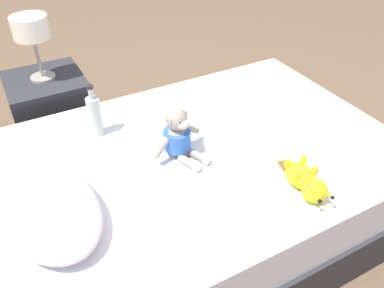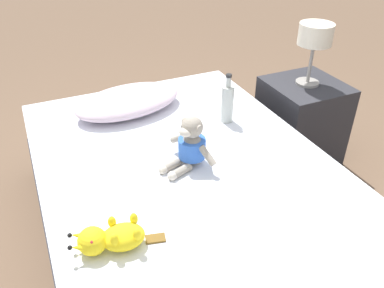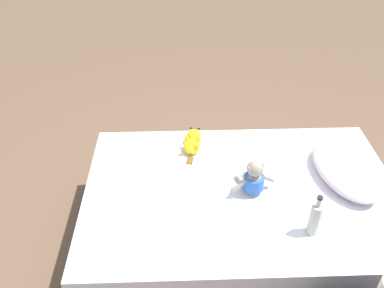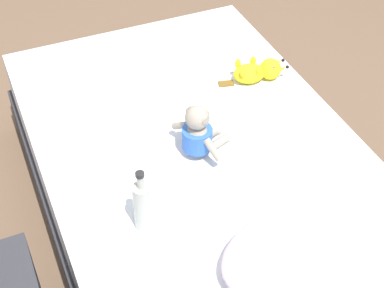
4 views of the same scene
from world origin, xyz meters
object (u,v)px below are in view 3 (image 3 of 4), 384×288
pillow (346,170)px  glass_bottle (315,218)px  plush_yellow_creature (193,142)px  plush_monkey (253,179)px  bed (239,217)px

pillow → glass_bottle: 0.55m
pillow → plush_yellow_creature: 1.01m
pillow → glass_bottle: glass_bottle is taller
plush_monkey → plush_yellow_creature: bearing=-142.7°
plush_yellow_creature → pillow: bearing=70.0°
bed → pillow: pillow is taller
pillow → glass_bottle: bearing=-36.7°
plush_monkey → glass_bottle: bearing=39.5°
plush_monkey → plush_yellow_creature: (-0.45, -0.34, -0.05)m
pillow → plush_monkey: 0.61m
bed → glass_bottle: (0.35, 0.33, 0.36)m
bed → plush_monkey: bearing=73.1°
bed → pillow: size_ratio=3.08×
bed → pillow: 0.73m
bed → plush_monkey: 0.35m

